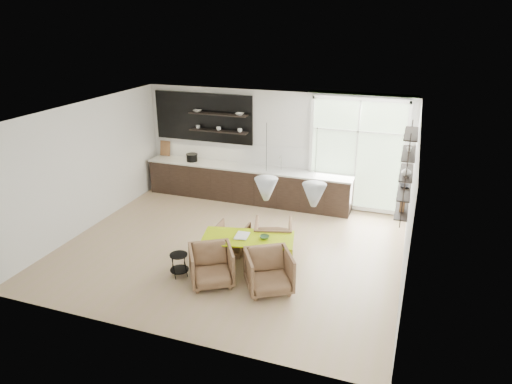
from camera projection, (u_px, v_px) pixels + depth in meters
name	position (u px, v px, depth m)	size (l,w,h in m)	color
room	(273.00, 171.00, 10.00)	(7.02, 6.01, 2.91)	tan
kitchen_run	(244.00, 179.00, 12.11)	(5.54, 0.69, 2.75)	black
right_shelving	(406.00, 175.00, 9.15)	(0.26, 1.22, 1.90)	black
dining_table	(248.00, 239.00, 8.83)	(1.89, 1.15, 0.64)	#A3C206
armchair_back_left	(232.00, 238.00, 9.52)	(0.65, 0.66, 0.60)	brown
armchair_back_right	(273.00, 237.00, 9.46)	(0.76, 0.78, 0.71)	brown
armchair_front_left	(211.00, 266.00, 8.37)	(0.77, 0.79, 0.72)	brown
armchair_front_right	(269.00, 271.00, 8.16)	(0.79, 0.81, 0.74)	brown
wire_stool	(179.00, 262.00, 8.63)	(0.36, 0.36, 0.45)	black
table_book	(236.00, 235.00, 8.86)	(0.26, 0.34, 0.03)	white
table_bowl	(264.00, 237.00, 8.75)	(0.19, 0.19, 0.06)	#447243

